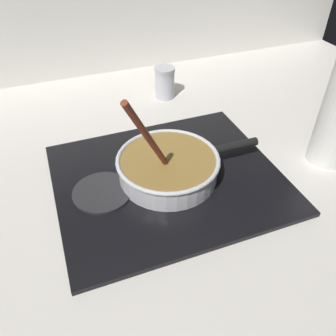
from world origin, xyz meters
TOP-DOWN VIEW (x-y plane):
  - ground at (0.00, 0.00)m, footprint 2.40×1.60m
  - backsplash_wall at (0.00, 0.79)m, footprint 2.40×0.02m
  - hob_plate at (0.14, 0.09)m, footprint 0.56×0.48m
  - burner_ring at (0.14, 0.09)m, footprint 0.16×0.16m
  - spare_burner at (-0.03, 0.09)m, footprint 0.14×0.14m
  - cooking_pan at (0.14, 0.09)m, footprint 0.38×0.26m
  - condiment_jar at (0.29, 0.51)m, footprint 0.07×0.07m

SIDE VIEW (x-z plane):
  - ground at x=0.00m, z-range -0.04..0.00m
  - hob_plate at x=0.14m, z-range 0.00..0.01m
  - spare_burner at x=-0.03m, z-range 0.01..0.02m
  - burner_ring at x=0.14m, z-range 0.01..0.02m
  - cooking_pan at x=0.14m, z-range -0.10..0.19m
  - condiment_jar at x=0.29m, z-range 0.00..0.11m
  - backsplash_wall at x=0.00m, z-range 0.00..0.55m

